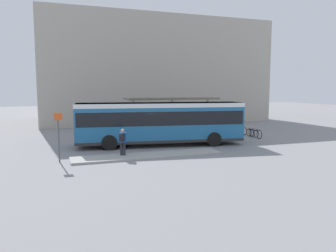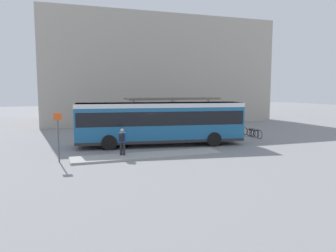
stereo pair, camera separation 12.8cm
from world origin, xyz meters
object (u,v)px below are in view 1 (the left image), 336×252
at_px(bicycle_black, 256,134).
at_px(platform_sign, 59,135).
at_px(bicycle_blue, 252,133).
at_px(bicycle_orange, 248,132).
at_px(potted_planter_far_side, 214,128).
at_px(potted_planter_near_shelter, 197,129).
at_px(pedestrian_waiting, 123,140).
at_px(city_bus, 160,121).

xyz_separation_m(bicycle_black, platform_sign, (-15.83, -4.03, 1.17)).
distance_m(bicycle_blue, bicycle_orange, 0.72).
bearing_deg(potted_planter_far_side, bicycle_blue, -32.07).
bearing_deg(potted_planter_near_shelter, pedestrian_waiting, -141.42).
distance_m(potted_planter_far_side, platform_sign, 14.69).
bearing_deg(bicycle_orange, potted_planter_near_shelter, 77.51).
bearing_deg(city_bus, bicycle_black, 12.68).
height_order(pedestrian_waiting, bicycle_blue, pedestrian_waiting).
height_order(city_bus, platform_sign, city_bus).
height_order(pedestrian_waiting, bicycle_black, pedestrian_waiting).
bearing_deg(city_bus, potted_planter_far_side, 36.04).
xyz_separation_m(pedestrian_waiting, platform_sign, (-3.66, -0.12, 0.51)).
bearing_deg(pedestrian_waiting, potted_planter_near_shelter, -26.55).
relative_size(pedestrian_waiting, bicycle_black, 0.91).
height_order(bicycle_orange, potted_planter_near_shelter, potted_planter_near_shelter).
xyz_separation_m(bicycle_blue, potted_planter_far_side, (-2.83, 1.77, 0.31)).
xyz_separation_m(pedestrian_waiting, bicycle_black, (12.17, 3.92, -0.66)).
bearing_deg(potted_planter_far_side, city_bus, -152.14).
distance_m(city_bus, pedestrian_waiting, 4.81).
height_order(pedestrian_waiting, bicycle_orange, pedestrian_waiting).
distance_m(potted_planter_near_shelter, platform_sign, 13.17).
relative_size(pedestrian_waiting, platform_sign, 0.58).
bearing_deg(bicycle_orange, bicycle_black, 172.58).
height_order(bicycle_blue, bicycle_orange, bicycle_orange).
height_order(bicycle_black, platform_sign, platform_sign).
bearing_deg(bicycle_blue, potted_planter_near_shelter, -118.24).
relative_size(potted_planter_near_shelter, platform_sign, 0.47).
xyz_separation_m(city_bus, pedestrian_waiting, (-3.47, -3.23, -0.78)).
bearing_deg(bicycle_orange, platform_sign, 107.72).
xyz_separation_m(bicycle_orange, platform_sign, (-15.98, -5.47, 1.21)).
bearing_deg(bicycle_blue, platform_sign, -81.77).
relative_size(bicycle_blue, potted_planter_near_shelter, 1.14).
bearing_deg(bicycle_blue, potted_planter_far_side, -130.40).
distance_m(bicycle_blue, platform_sign, 16.70).
bearing_deg(bicycle_orange, potted_planter_far_side, 68.53).
xyz_separation_m(pedestrian_waiting, bicycle_orange, (12.33, 5.35, -0.70)).
height_order(potted_planter_far_side, platform_sign, platform_sign).
distance_m(bicycle_black, platform_sign, 16.37).
xyz_separation_m(potted_planter_far_side, platform_sign, (-13.13, -6.52, 0.92)).
bearing_deg(bicycle_blue, city_bus, -89.33).
xyz_separation_m(bicycle_black, bicycle_blue, (0.14, 0.72, -0.05)).
relative_size(city_bus, bicycle_black, 6.90).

